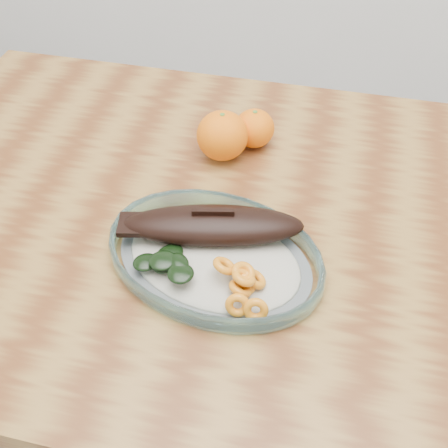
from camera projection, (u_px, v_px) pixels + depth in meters
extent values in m
plane|color=slate|center=(231.00, 431.00, 1.40)|extent=(3.00, 3.00, 0.00)
cube|color=brown|center=(234.00, 225.00, 0.88)|extent=(1.20, 0.80, 0.04)
cylinder|color=brown|center=(59.00, 203.00, 1.47)|extent=(0.06, 0.06, 0.71)
ellipsoid|color=white|center=(214.00, 260.00, 0.79)|extent=(0.65, 0.53, 0.01)
torus|color=#91D4E0|center=(214.00, 255.00, 0.79)|extent=(0.68, 0.68, 0.03)
ellipsoid|color=beige|center=(214.00, 252.00, 0.78)|extent=(0.58, 0.46, 0.02)
ellipsoid|color=black|center=(213.00, 217.00, 0.79)|extent=(0.27, 0.13, 0.04)
ellipsoid|color=black|center=(213.00, 221.00, 0.80)|extent=(0.23, 0.11, 0.02)
cube|color=black|center=(134.00, 217.00, 0.79)|extent=(0.06, 0.05, 0.01)
cube|color=black|center=(213.00, 207.00, 0.78)|extent=(0.06, 0.02, 0.02)
torus|color=#CC590E|center=(245.00, 277.00, 0.73)|extent=(0.05, 0.04, 0.04)
torus|color=#CC590E|center=(256.00, 271.00, 0.73)|extent=(0.04, 0.04, 0.04)
torus|color=#CC590E|center=(256.00, 302.00, 0.70)|extent=(0.04, 0.03, 0.04)
torus|color=#CC590E|center=(241.00, 281.00, 0.72)|extent=(0.04, 0.04, 0.03)
torus|color=#CC590E|center=(238.00, 297.00, 0.70)|extent=(0.04, 0.03, 0.04)
torus|color=#CC590E|center=(244.00, 270.00, 0.72)|extent=(0.05, 0.05, 0.03)
torus|color=#CC590E|center=(224.00, 258.00, 0.73)|extent=(0.05, 0.05, 0.03)
torus|color=#CC590E|center=(244.00, 265.00, 0.72)|extent=(0.05, 0.05, 0.03)
ellipsoid|color=black|center=(162.00, 256.00, 0.75)|extent=(0.04, 0.04, 0.01)
ellipsoid|color=black|center=(171.00, 245.00, 0.77)|extent=(0.03, 0.04, 0.01)
ellipsoid|color=black|center=(166.00, 256.00, 0.75)|extent=(0.05, 0.05, 0.01)
ellipsoid|color=black|center=(171.00, 251.00, 0.76)|extent=(0.04, 0.04, 0.01)
ellipsoid|color=black|center=(144.00, 254.00, 0.76)|extent=(0.05, 0.05, 0.01)
ellipsoid|color=black|center=(167.00, 247.00, 0.77)|extent=(0.03, 0.04, 0.01)
ellipsoid|color=black|center=(180.00, 266.00, 0.73)|extent=(0.05, 0.05, 0.01)
ellipsoid|color=black|center=(178.00, 255.00, 0.74)|extent=(0.04, 0.04, 0.01)
ellipsoid|color=black|center=(162.00, 253.00, 0.75)|extent=(0.05, 0.05, 0.01)
sphere|color=#FF5005|center=(222.00, 136.00, 0.94)|extent=(0.09, 0.09, 0.09)
sphere|color=#FF5005|center=(254.00, 128.00, 0.97)|extent=(0.07, 0.07, 0.07)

